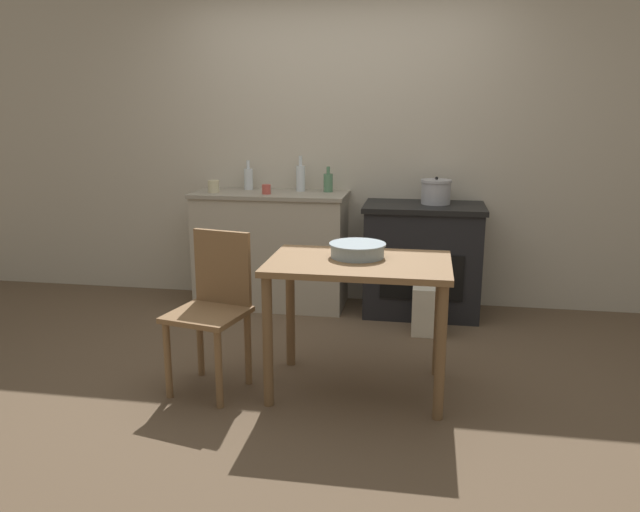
% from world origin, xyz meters
% --- Properties ---
extents(ground_plane, '(14.00, 14.00, 0.00)m').
position_xyz_m(ground_plane, '(0.00, 0.00, 0.00)').
color(ground_plane, brown).
extents(wall_back, '(8.00, 0.07, 2.55)m').
position_xyz_m(wall_back, '(0.00, 1.58, 1.27)').
color(wall_back, beige).
rests_on(wall_back, ground_plane).
extents(counter_cabinet, '(1.23, 0.54, 0.94)m').
position_xyz_m(counter_cabinet, '(-0.53, 1.29, 0.47)').
color(counter_cabinet, '#B2A893').
rests_on(counter_cabinet, ground_plane).
extents(stove, '(0.92, 0.58, 0.87)m').
position_xyz_m(stove, '(0.69, 1.28, 0.44)').
color(stove, black).
rests_on(stove, ground_plane).
extents(work_table, '(1.01, 0.67, 0.77)m').
position_xyz_m(work_table, '(0.35, -0.19, 0.65)').
color(work_table, olive).
rests_on(work_table, ground_plane).
extents(chair, '(0.48, 0.48, 0.91)m').
position_xyz_m(chair, '(-0.48, -0.29, 0.50)').
color(chair, olive).
rests_on(chair, ground_plane).
extents(flour_sack, '(0.24, 0.17, 0.35)m').
position_xyz_m(flour_sack, '(0.76, 0.79, 0.18)').
color(flour_sack, beige).
rests_on(flour_sack, ground_plane).
extents(stock_pot, '(0.24, 0.24, 0.21)m').
position_xyz_m(stock_pot, '(0.78, 1.32, 0.97)').
color(stock_pot, '#A8A8AD').
rests_on(stock_pot, stove).
extents(mixing_bowl_large, '(0.32, 0.32, 0.08)m').
position_xyz_m(mixing_bowl_large, '(0.33, -0.11, 0.82)').
color(mixing_bowl_large, '#93A8B2').
rests_on(mixing_bowl_large, work_table).
extents(bottle_far_left, '(0.07, 0.07, 0.24)m').
position_xyz_m(bottle_far_left, '(-0.75, 1.44, 1.03)').
color(bottle_far_left, silver).
rests_on(bottle_far_left, counter_cabinet).
extents(bottle_left, '(0.07, 0.07, 0.28)m').
position_xyz_m(bottle_left, '(-0.31, 1.41, 1.05)').
color(bottle_left, silver).
rests_on(bottle_left, counter_cabinet).
extents(bottle_mid_left, '(0.07, 0.07, 0.20)m').
position_xyz_m(bottle_mid_left, '(-0.08, 1.40, 1.02)').
color(bottle_mid_left, '#517F5B').
rests_on(bottle_mid_left, counter_cabinet).
extents(cup_center_left, '(0.07, 0.07, 0.08)m').
position_xyz_m(cup_center_left, '(-0.54, 1.19, 0.97)').
color(cup_center_left, '#B74C42').
rests_on(cup_center_left, counter_cabinet).
extents(cup_center, '(0.09, 0.09, 0.10)m').
position_xyz_m(cup_center, '(-0.98, 1.21, 0.99)').
color(cup_center, beige).
rests_on(cup_center, counter_cabinet).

